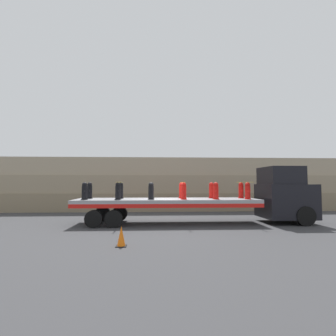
% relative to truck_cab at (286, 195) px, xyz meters
% --- Properties ---
extents(ground_plane, '(120.00, 120.00, 0.00)m').
position_rel_truck_cab_xyz_m(ground_plane, '(-6.71, 0.00, -1.54)').
color(ground_plane, '#38383A').
extents(rock_cliff, '(60.00, 3.30, 4.24)m').
position_rel_truck_cab_xyz_m(rock_cliff, '(-6.71, 7.49, 0.58)').
color(rock_cliff, '#84755B').
rests_on(rock_cliff, ground_plane).
extents(truck_cab, '(2.64, 2.57, 3.12)m').
position_rel_truck_cab_xyz_m(truck_cab, '(0.00, 0.00, 0.00)').
color(truck_cab, black).
rests_on(truck_cab, ground_plane).
extents(flatbed_trailer, '(9.84, 2.57, 1.35)m').
position_rel_truck_cab_xyz_m(flatbed_trailer, '(-7.22, 0.00, -0.42)').
color(flatbed_trailer, gray).
rests_on(flatbed_trailer, ground_plane).
extents(fire_hydrant_black_near_0, '(0.35, 0.53, 0.91)m').
position_rel_truck_cab_xyz_m(fire_hydrant_black_near_0, '(-11.03, -0.54, 0.25)').
color(fire_hydrant_black_near_0, black).
rests_on(fire_hydrant_black_near_0, flatbed_trailer).
extents(fire_hydrant_black_far_0, '(0.35, 0.53, 0.91)m').
position_rel_truck_cab_xyz_m(fire_hydrant_black_far_0, '(-11.03, 0.54, 0.25)').
color(fire_hydrant_black_far_0, black).
rests_on(fire_hydrant_black_far_0, flatbed_trailer).
extents(fire_hydrant_black_near_1, '(0.35, 0.53, 0.91)m').
position_rel_truck_cab_xyz_m(fire_hydrant_black_near_1, '(-9.30, -0.54, 0.25)').
color(fire_hydrant_black_near_1, black).
rests_on(fire_hydrant_black_near_1, flatbed_trailer).
extents(fire_hydrant_black_far_1, '(0.35, 0.53, 0.91)m').
position_rel_truck_cab_xyz_m(fire_hydrant_black_far_1, '(-9.30, 0.54, 0.25)').
color(fire_hydrant_black_far_1, black).
rests_on(fire_hydrant_black_far_1, flatbed_trailer).
extents(fire_hydrant_black_near_2, '(0.35, 0.53, 0.91)m').
position_rel_truck_cab_xyz_m(fire_hydrant_black_near_2, '(-7.57, -0.54, 0.25)').
color(fire_hydrant_black_near_2, black).
rests_on(fire_hydrant_black_near_2, flatbed_trailer).
extents(fire_hydrant_black_far_2, '(0.35, 0.53, 0.91)m').
position_rel_truck_cab_xyz_m(fire_hydrant_black_far_2, '(-7.57, 0.54, 0.25)').
color(fire_hydrant_black_far_2, black).
rests_on(fire_hydrant_black_far_2, flatbed_trailer).
extents(fire_hydrant_red_near_3, '(0.35, 0.53, 0.91)m').
position_rel_truck_cab_xyz_m(fire_hydrant_red_near_3, '(-5.84, -0.54, 0.25)').
color(fire_hydrant_red_near_3, red).
rests_on(fire_hydrant_red_near_3, flatbed_trailer).
extents(fire_hydrant_red_far_3, '(0.35, 0.53, 0.91)m').
position_rel_truck_cab_xyz_m(fire_hydrant_red_far_3, '(-5.84, 0.54, 0.25)').
color(fire_hydrant_red_far_3, red).
rests_on(fire_hydrant_red_far_3, flatbed_trailer).
extents(fire_hydrant_red_near_4, '(0.35, 0.53, 0.91)m').
position_rel_truck_cab_xyz_m(fire_hydrant_red_near_4, '(-4.11, -0.54, 0.25)').
color(fire_hydrant_red_near_4, red).
rests_on(fire_hydrant_red_near_4, flatbed_trailer).
extents(fire_hydrant_red_far_4, '(0.35, 0.53, 0.91)m').
position_rel_truck_cab_xyz_m(fire_hydrant_red_far_4, '(-4.11, 0.54, 0.25)').
color(fire_hydrant_red_far_4, red).
rests_on(fire_hydrant_red_far_4, flatbed_trailer).
extents(fire_hydrant_red_near_5, '(0.35, 0.53, 0.91)m').
position_rel_truck_cab_xyz_m(fire_hydrant_red_near_5, '(-2.39, -0.54, 0.25)').
color(fire_hydrant_red_near_5, red).
rests_on(fire_hydrant_red_near_5, flatbed_trailer).
extents(fire_hydrant_red_far_5, '(0.35, 0.53, 0.91)m').
position_rel_truck_cab_xyz_m(fire_hydrant_red_far_5, '(-2.39, 0.54, 0.25)').
color(fire_hydrant_red_far_5, red).
rests_on(fire_hydrant_red_far_5, flatbed_trailer).
extents(cargo_strap_rear, '(0.05, 2.67, 0.01)m').
position_rel_truck_cab_xyz_m(cargo_strap_rear, '(-9.30, 0.00, 0.73)').
color(cargo_strap_rear, yellow).
rests_on(cargo_strap_rear, fire_hydrant_black_near_1).
extents(cargo_strap_middle, '(0.05, 2.67, 0.01)m').
position_rel_truck_cab_xyz_m(cargo_strap_middle, '(-5.84, 0.00, 0.73)').
color(cargo_strap_middle, yellow).
rests_on(cargo_strap_middle, fire_hydrant_red_near_3).
extents(cargo_strap_front, '(0.05, 2.67, 0.01)m').
position_rel_truck_cab_xyz_m(cargo_strap_front, '(-2.39, 0.00, 0.73)').
color(cargo_strap_front, yellow).
rests_on(cargo_strap_front, fire_hydrant_red_near_5).
extents(traffic_cone, '(0.37, 0.37, 0.71)m').
position_rel_truck_cab_xyz_m(traffic_cone, '(-8.54, -5.06, -1.19)').
color(traffic_cone, black).
rests_on(traffic_cone, ground_plane).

